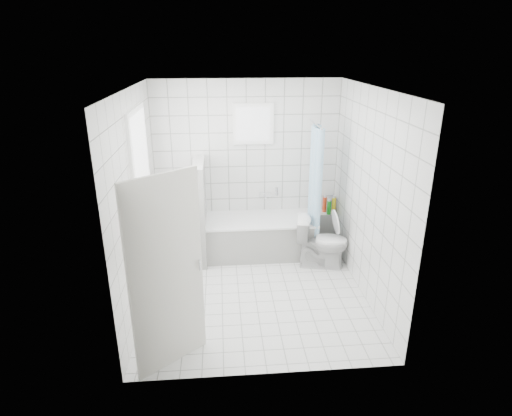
{
  "coord_description": "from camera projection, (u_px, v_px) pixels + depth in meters",
  "views": [
    {
      "loc": [
        -0.4,
        -4.84,
        3.04
      ],
      "look_at": [
        0.04,
        0.35,
        1.05
      ],
      "focal_mm": 30.0,
      "sensor_mm": 36.0,
      "label": 1
    }
  ],
  "objects": [
    {
      "name": "curtain_rod",
      "position": [
        315.0,
        124.0,
        6.01
      ],
      "size": [
        0.02,
        0.8,
        0.02
      ],
      "primitive_type": "cylinder",
      "rotation": [
        1.57,
        0.0,
        0.0
      ],
      "color": "silver",
      "rests_on": "wall_back"
    },
    {
      "name": "window_left",
      "position": [
        142.0,
        171.0,
        5.22
      ],
      "size": [
        0.01,
        0.9,
        1.4
      ],
      "primitive_type": "cube",
      "color": "white",
      "rests_on": "wall_left"
    },
    {
      "name": "tiled_ledge",
      "position": [
        328.0,
        228.0,
        6.91
      ],
      "size": [
        0.4,
        0.24,
        0.55
      ],
      "primitive_type": "cube",
      "color": "white",
      "rests_on": "ground"
    },
    {
      "name": "wall_back",
      "position": [
        247.0,
        166.0,
        6.56
      ],
      "size": [
        2.8,
        0.02,
        2.6
      ],
      "primitive_type": "cube",
      "color": "white",
      "rests_on": "ground"
    },
    {
      "name": "wall_left",
      "position": [
        137.0,
        202.0,
        5.05
      ],
      "size": [
        0.02,
        3.0,
        2.6
      ],
      "primitive_type": "cube",
      "color": "white",
      "rests_on": "ground"
    },
    {
      "name": "tub_faucet",
      "position": [
        265.0,
        194.0,
        6.7
      ],
      "size": [
        0.18,
        0.06,
        0.06
      ],
      "primitive_type": "cube",
      "color": "silver",
      "rests_on": "wall_back"
    },
    {
      "name": "window_back",
      "position": [
        253.0,
        124.0,
        6.29
      ],
      "size": [
        0.5,
        0.01,
        0.5
      ],
      "primitive_type": "cube",
      "color": "white",
      "rests_on": "wall_back"
    },
    {
      "name": "bathtub",
      "position": [
        261.0,
        236.0,
        6.58
      ],
      "size": [
        1.66,
        0.77,
        0.58
      ],
      "color": "white",
      "rests_on": "ground"
    },
    {
      "name": "wall_right",
      "position": [
        368.0,
        196.0,
        5.27
      ],
      "size": [
        0.02,
        3.0,
        2.6
      ],
      "primitive_type": "cube",
      "color": "white",
      "rests_on": "ground"
    },
    {
      "name": "wall_front",
      "position": [
        269.0,
        256.0,
        3.76
      ],
      "size": [
        2.8,
        0.02,
        2.6
      ],
      "primitive_type": "cube",
      "color": "white",
      "rests_on": "ground"
    },
    {
      "name": "shower_curtain",
      "position": [
        314.0,
        188.0,
        6.21
      ],
      "size": [
        0.14,
        0.48,
        1.78
      ],
      "primitive_type": null,
      "color": "#4598CB",
      "rests_on": "curtain_rod"
    },
    {
      "name": "ledge_bottles",
      "position": [
        330.0,
        206.0,
        6.74
      ],
      "size": [
        0.21,
        0.17,
        0.26
      ],
      "color": "yellow",
      "rests_on": "tiled_ledge"
    },
    {
      "name": "sill_bottles",
      "position": [
        151.0,
        216.0,
        5.39
      ],
      "size": [
        0.17,
        0.8,
        0.29
      ],
      "color": "#CC66B0",
      "rests_on": "window_sill"
    },
    {
      "name": "window_sill",
      "position": [
        151.0,
        226.0,
        5.49
      ],
      "size": [
        0.18,
        1.02,
        0.08
      ],
      "primitive_type": "cube",
      "color": "white",
      "rests_on": "wall_left"
    },
    {
      "name": "ground",
      "position": [
        255.0,
        292.0,
        5.62
      ],
      "size": [
        3.0,
        3.0,
        0.0
      ],
      "primitive_type": "plane",
      "color": "white",
      "rests_on": "ground"
    },
    {
      "name": "ceiling",
      "position": [
        255.0,
        88.0,
        4.7
      ],
      "size": [
        3.0,
        3.0,
        0.0
      ],
      "primitive_type": "plane",
      "rotation": [
        3.14,
        0.0,
        0.0
      ],
      "color": "white",
      "rests_on": "ground"
    },
    {
      "name": "door",
      "position": [
        167.0,
        275.0,
        4.05
      ],
      "size": [
        0.65,
        0.53,
        2.0
      ],
      "primitive_type": "cube",
      "rotation": [
        0.0,
        0.0,
        -0.89
      ],
      "color": "silver",
      "rests_on": "ground"
    },
    {
      "name": "toilet",
      "position": [
        322.0,
        242.0,
        6.18
      ],
      "size": [
        0.81,
        0.56,
        0.75
      ],
      "primitive_type": "imported",
      "rotation": [
        0.0,
        0.0,
        1.37
      ],
      "color": "white",
      "rests_on": "ground"
    },
    {
      "name": "partition_wall",
      "position": [
        201.0,
        211.0,
        6.3
      ],
      "size": [
        0.15,
        0.85,
        1.5
      ],
      "primitive_type": "cube",
      "color": "white",
      "rests_on": "ground"
    }
  ]
}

